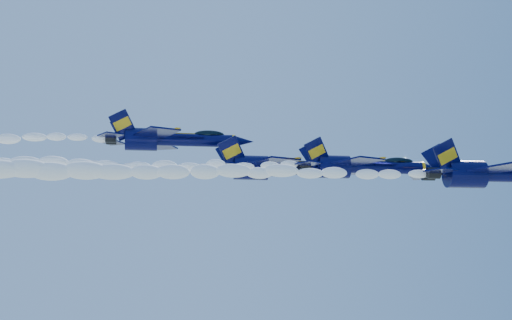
{
  "coord_description": "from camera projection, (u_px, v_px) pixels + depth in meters",
  "views": [
    {
      "loc": [
        -17.5,
        -83.01,
        139.75
      ],
      "look_at": [
        -6.06,
        -0.8,
        153.36
      ],
      "focal_mm": 50.0,
      "sensor_mm": 36.0,
      "label": 1
    }
  ],
  "objects": [
    {
      "name": "smoke_trail_jet_second",
      "position": [
        36.0,
        164.0,
        76.04
      ],
      "size": [
        57.42,
        2.14,
        1.93
      ],
      "primitive_type": "ellipsoid",
      "color": "white"
    },
    {
      "name": "jet_third",
      "position": [
        282.0,
        167.0,
        90.09
      ],
      "size": [
        20.03,
        16.43,
        7.44
      ],
      "color": "#050737"
    },
    {
      "name": "jet_fourth",
      "position": [
        171.0,
        139.0,
        93.09
      ],
      "size": [
        19.33,
        15.85,
        7.18
      ],
      "color": "#050737"
    },
    {
      "name": "smoke_trail_jet_lead",
      "position": [
        152.0,
        171.0,
        71.38
      ],
      "size": [
        57.42,
        2.44,
        2.2
      ],
      "primitive_type": "ellipsoid",
      "color": "white"
    },
    {
      "name": "jet_second",
      "position": [
        362.0,
        166.0,
        80.99
      ],
      "size": [
        16.82,
        13.8,
        6.25
      ],
      "color": "#050737"
    },
    {
      "name": "jet_lead",
      "position": [
        499.0,
        174.0,
        76.48
      ],
      "size": [
        19.15,
        15.71,
        7.12
      ],
      "color": "#050737"
    }
  ]
}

